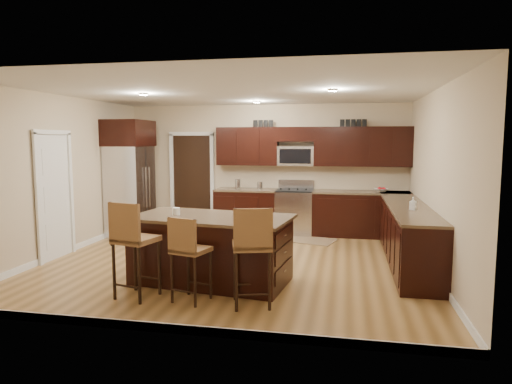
% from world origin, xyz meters
% --- Properties ---
extents(floor, '(6.00, 6.00, 0.00)m').
position_xyz_m(floor, '(0.00, 0.00, 0.00)').
color(floor, olive).
rests_on(floor, ground).
extents(ceiling, '(6.00, 6.00, 0.00)m').
position_xyz_m(ceiling, '(0.00, 0.00, 2.70)').
color(ceiling, silver).
rests_on(ceiling, wall_back).
extents(wall_back, '(6.00, 0.00, 6.00)m').
position_xyz_m(wall_back, '(0.00, 2.75, 1.35)').
color(wall_back, '#C5B08E').
rests_on(wall_back, floor).
extents(wall_left, '(0.00, 5.50, 5.50)m').
position_xyz_m(wall_left, '(-3.00, 0.00, 1.35)').
color(wall_left, '#C5B08E').
rests_on(wall_left, floor).
extents(wall_right, '(0.00, 5.50, 5.50)m').
position_xyz_m(wall_right, '(3.00, 0.00, 1.35)').
color(wall_right, '#C5B08E').
rests_on(wall_right, floor).
extents(base_cabinets, '(4.02, 3.96, 0.92)m').
position_xyz_m(base_cabinets, '(1.90, 1.45, 0.46)').
color(base_cabinets, black).
rests_on(base_cabinets, floor).
extents(upper_cabinets, '(4.00, 0.33, 0.80)m').
position_xyz_m(upper_cabinets, '(1.04, 2.58, 1.84)').
color(upper_cabinets, black).
rests_on(upper_cabinets, wall_back).
extents(range, '(0.76, 0.64, 1.11)m').
position_xyz_m(range, '(0.68, 2.45, 0.47)').
color(range, silver).
rests_on(range, floor).
extents(microwave, '(0.76, 0.31, 0.40)m').
position_xyz_m(microwave, '(0.68, 2.60, 1.62)').
color(microwave, silver).
rests_on(microwave, upper_cabinets).
extents(doorway, '(0.85, 0.03, 2.06)m').
position_xyz_m(doorway, '(-1.65, 2.73, 1.03)').
color(doorway, black).
rests_on(doorway, floor).
extents(pantry_door, '(0.03, 0.80, 2.04)m').
position_xyz_m(pantry_door, '(-2.98, -0.30, 1.02)').
color(pantry_door, white).
rests_on(pantry_door, floor).
extents(letter_decor, '(2.20, 0.03, 0.15)m').
position_xyz_m(letter_decor, '(0.90, 2.58, 2.29)').
color(letter_decor, black).
rests_on(letter_decor, upper_cabinets).
extents(island, '(2.29, 1.40, 0.92)m').
position_xyz_m(island, '(-0.09, -1.02, 0.43)').
color(island, black).
rests_on(island, floor).
extents(stool_left, '(0.55, 0.55, 1.21)m').
position_xyz_m(stool_left, '(-0.84, -1.87, 0.76)').
color(stool_left, brown).
rests_on(stool_left, floor).
extents(stool_mid, '(0.48, 0.48, 1.05)m').
position_xyz_m(stool_mid, '(-0.13, -1.86, 0.65)').
color(stool_mid, brown).
rests_on(stool_mid, floor).
extents(stool_right, '(0.55, 0.55, 1.19)m').
position_xyz_m(stool_right, '(0.66, -1.87, 0.74)').
color(stool_right, brown).
rests_on(stool_right, floor).
extents(refrigerator, '(0.79, 0.97, 2.35)m').
position_xyz_m(refrigerator, '(-2.62, 1.67, 1.21)').
color(refrigerator, silver).
rests_on(refrigerator, floor).
extents(floor_mat, '(1.16, 0.93, 0.01)m').
position_xyz_m(floor_mat, '(1.02, 1.85, 0.01)').
color(floor_mat, brown).
rests_on(floor_mat, floor).
extents(fruit_bowl, '(0.32, 0.32, 0.07)m').
position_xyz_m(fruit_bowl, '(2.41, 2.45, 0.95)').
color(fruit_bowl, silver).
rests_on(fruit_bowl, base_cabinets).
extents(soap_bottle, '(0.11, 0.12, 0.19)m').
position_xyz_m(soap_bottle, '(2.70, 0.10, 1.02)').
color(soap_bottle, '#B2B2B2').
rests_on(soap_bottle, base_cabinets).
extents(canister_tall, '(0.12, 0.12, 0.21)m').
position_xyz_m(canister_tall, '(-0.53, 2.45, 1.02)').
color(canister_tall, silver).
rests_on(canister_tall, base_cabinets).
extents(canister_short, '(0.11, 0.11, 0.16)m').
position_xyz_m(canister_short, '(-0.06, 2.45, 1.00)').
color(canister_short, silver).
rests_on(canister_short, base_cabinets).
extents(island_jar, '(0.10, 0.10, 0.10)m').
position_xyz_m(island_jar, '(-0.59, -1.02, 0.97)').
color(island_jar, white).
rests_on(island_jar, island).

